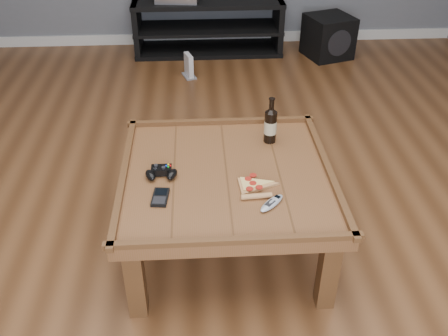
{
  "coord_description": "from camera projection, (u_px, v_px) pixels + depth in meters",
  "views": [
    {
      "loc": [
        -0.13,
        -1.94,
        1.8
      ],
      "look_at": [
        -0.02,
        -0.06,
        0.52
      ],
      "focal_mm": 40.0,
      "sensor_mm": 36.0,
      "label": 1
    }
  ],
  "objects": [
    {
      "name": "coffee_table",
      "position": [
        227.0,
        183.0,
        2.4
      ],
      "size": [
        1.03,
        1.03,
        0.48
      ],
      "color": "brown",
      "rests_on": "ground"
    },
    {
      "name": "game_controller",
      "position": [
        161.0,
        173.0,
        2.33
      ],
      "size": [
        0.17,
        0.11,
        0.05
      ],
      "rotation": [
        0.0,
        0.0,
        0.0
      ],
      "color": "black",
      "rests_on": "coffee_table"
    },
    {
      "name": "media_console",
      "position": [
        208.0,
        27.0,
        4.75
      ],
      "size": [
        1.4,
        0.45,
        0.5
      ],
      "color": "black",
      "rests_on": "ground"
    },
    {
      "name": "remote_control",
      "position": [
        272.0,
        203.0,
        2.16
      ],
      "size": [
        0.14,
        0.14,
        0.02
      ],
      "rotation": [
        0.0,
        0.0,
        -0.75
      ],
      "color": "#9CA2A9",
      "rests_on": "coffee_table"
    },
    {
      "name": "game_console",
      "position": [
        189.0,
        67.0,
        4.34
      ],
      "size": [
        0.14,
        0.18,
        0.21
      ],
      "rotation": [
        0.0,
        0.0,
        0.3
      ],
      "color": "gray",
      "rests_on": "ground"
    },
    {
      "name": "ground",
      "position": [
        226.0,
        243.0,
        2.62
      ],
      "size": [
        6.0,
        6.0,
        0.0
      ],
      "primitive_type": "plane",
      "color": "#4B2B15",
      "rests_on": "ground"
    },
    {
      "name": "baseboard",
      "position": [
        208.0,
        38.0,
        5.06
      ],
      "size": [
        5.0,
        0.02,
        0.1
      ],
      "primitive_type": "cube",
      "color": "silver",
      "rests_on": "ground"
    },
    {
      "name": "smartphone",
      "position": [
        160.0,
        197.0,
        2.2
      ],
      "size": [
        0.08,
        0.13,
        0.02
      ],
      "rotation": [
        0.0,
        0.0,
        -0.1
      ],
      "color": "black",
      "rests_on": "coffee_table"
    },
    {
      "name": "beer_bottle",
      "position": [
        270.0,
        124.0,
        2.56
      ],
      "size": [
        0.06,
        0.06,
        0.25
      ],
      "color": "black",
      "rests_on": "coffee_table"
    },
    {
      "name": "subwoofer",
      "position": [
        328.0,
        36.0,
        4.69
      ],
      "size": [
        0.48,
        0.48,
        0.38
      ],
      "rotation": [
        0.0,
        0.0,
        0.32
      ],
      "color": "black",
      "rests_on": "ground"
    },
    {
      "name": "pizza_slice",
      "position": [
        253.0,
        186.0,
        2.27
      ],
      "size": [
        0.17,
        0.26,
        0.03
      ],
      "rotation": [
        0.0,
        0.0,
        0.07
      ],
      "color": "tan",
      "rests_on": "coffee_table"
    }
  ]
}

